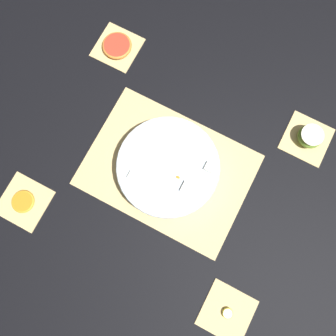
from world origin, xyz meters
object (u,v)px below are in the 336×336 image
Objects in this scene: fruit_salad_bowl at (168,167)px; banana_coin_single at (228,313)px; grapefruit_slice at (117,46)px; apple_half at (310,136)px; orange_slice_whole at (23,202)px.

banana_coin_single is at bearing 139.67° from fruit_salad_bowl.
banana_coin_single is 0.89m from grapefruit_slice.
apple_half is at bearing 180.00° from grapefruit_slice.
grapefruit_slice is (0.00, -0.57, 0.00)m from orange_slice_whole.
orange_slice_whole is at bearing 40.35° from apple_half.
orange_slice_whole reaches higher than banana_coin_single.
grapefruit_slice is (0.68, -0.00, -0.02)m from apple_half.
fruit_salad_bowl is 4.04× the size of apple_half.
fruit_salad_bowl is 0.44m from orange_slice_whole.
apple_half is at bearing -90.00° from banana_coin_single.
apple_half is 2.44× the size of banana_coin_single.
grapefruit_slice is at bearing -40.36° from fruit_salad_bowl.
apple_half is 0.89m from orange_slice_whole.
orange_slice_whole is (0.68, 0.57, -0.02)m from apple_half.
fruit_salad_bowl is 0.45m from grapefruit_slice.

